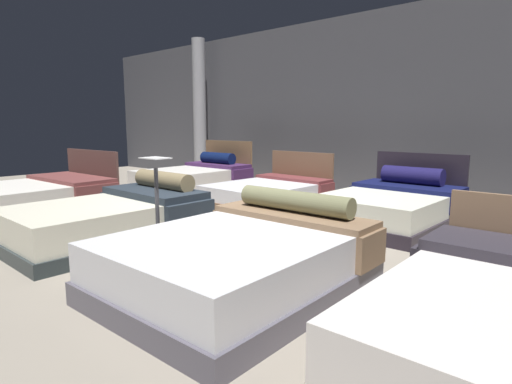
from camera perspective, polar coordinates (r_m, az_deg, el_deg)
ground_plane at (r=5.41m, az=0.47°, el=-5.68°), size 18.00×18.00×0.02m
showroom_back_wall at (r=8.40m, az=17.62°, el=11.31°), size 18.00×0.06×3.50m
bed_0 at (r=7.15m, az=-27.48°, el=-0.80°), size 1.70×1.97×0.96m
bed_1 at (r=5.28m, az=-19.15°, el=-3.52°), size 1.54×2.17×0.77m
bed_2 at (r=3.52m, az=-2.20°, el=-9.31°), size 1.70×2.10×0.75m
bed_4 at (r=8.70m, az=-8.32°, el=1.78°), size 1.57×2.14×1.03m
bed_5 at (r=7.21m, az=1.76°, el=-0.19°), size 1.58×2.04×0.88m
bed_6 at (r=6.09m, az=18.08°, el=-1.86°), size 1.56×2.04×0.95m
price_sign at (r=4.29m, az=-13.25°, el=-4.08°), size 0.28×0.24×1.06m
support_pillar at (r=10.96m, az=-7.71°, el=11.05°), size 0.33×0.33×3.50m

